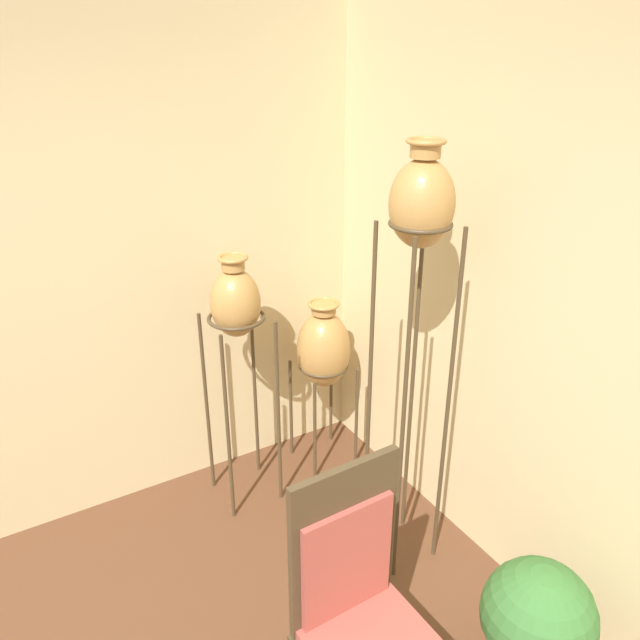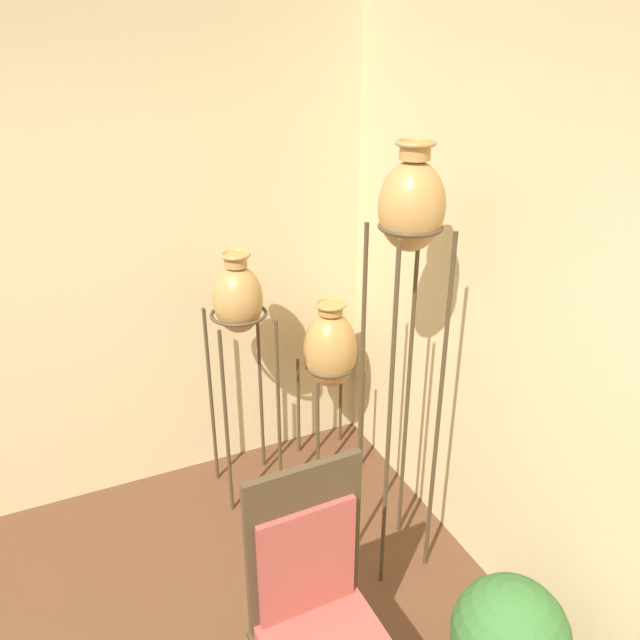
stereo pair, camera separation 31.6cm
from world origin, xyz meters
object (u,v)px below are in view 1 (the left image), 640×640
object	(u,v)px
vase_stand_tall	(420,222)
vase_stand_short	(323,350)
vase_stand_medium	(236,309)
chair	(362,608)
potted_plant	(536,625)

from	to	relation	value
vase_stand_tall	vase_stand_short	world-z (taller)	vase_stand_tall
vase_stand_medium	chair	bearing A→B (deg)	-98.16
vase_stand_short	chair	bearing A→B (deg)	-116.64
vase_stand_short	chair	xyz separation A→B (m)	(-0.76, -1.52, -0.12)
vase_stand_short	potted_plant	distance (m)	1.78
vase_stand_tall	vase_stand_medium	world-z (taller)	vase_stand_tall
vase_stand_medium	potted_plant	size ratio (longest dim) A/B	2.34
vase_stand_tall	vase_stand_short	size ratio (longest dim) A/B	1.94
chair	potted_plant	xyz separation A→B (m)	(0.69, -0.21, -0.30)
potted_plant	chair	bearing A→B (deg)	163.02
vase_stand_tall	vase_stand_short	bearing A→B (deg)	86.30
vase_stand_tall	vase_stand_medium	xyz separation A→B (m)	(-0.50, 0.81, -0.58)
chair	potted_plant	world-z (taller)	chair
vase_stand_tall	potted_plant	size ratio (longest dim) A/B	3.34
chair	vase_stand_short	bearing A→B (deg)	62.01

